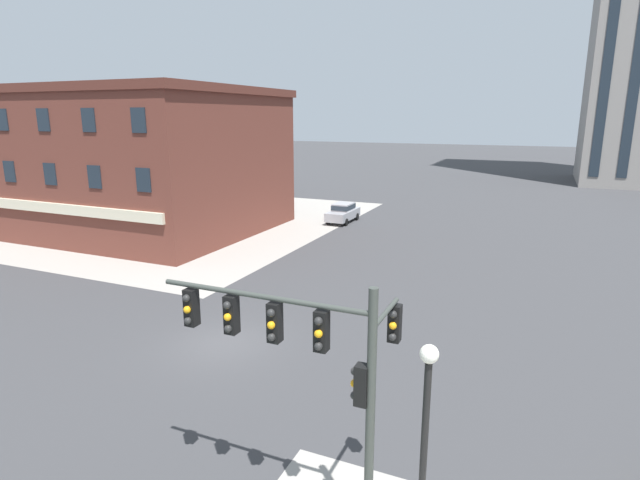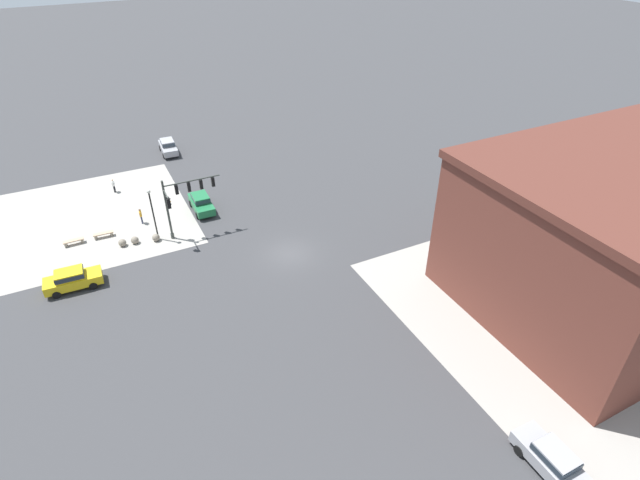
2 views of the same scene
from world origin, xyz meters
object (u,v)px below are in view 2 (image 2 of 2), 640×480
(car_main_southbound_near, at_px, (72,279))
(bollard_sphere_curb_a, at_px, (156,238))
(bollard_sphere_curb_c, at_px, (122,243))
(traffic_signal_main, at_px, (181,198))
(pedestrian_near_bench, at_px, (141,215))
(street_lamp_corner_near, at_px, (152,209))
(pedestrian_at_curb, at_px, (113,185))
(car_main_northbound_near, at_px, (201,202))
(car_cross_eastbound, at_px, (552,459))
(bench_near_signal, at_px, (103,234))
(bench_mid_block, at_px, (74,241))
(bollard_sphere_curb_b, at_px, (135,240))
(car_main_northbound_far, at_px, (168,146))

(car_main_southbound_near, bearing_deg, bollard_sphere_curb_a, -151.58)
(bollard_sphere_curb_c, relative_size, car_main_southbound_near, 0.16)
(traffic_signal_main, relative_size, pedestrian_near_bench, 3.74)
(bollard_sphere_curb_a, distance_m, street_lamp_corner_near, 2.95)
(pedestrian_at_curb, xyz_separation_m, car_main_northbound_near, (-7.44, 8.12, 0.04))
(bollard_sphere_curb_a, bearing_deg, car_cross_eastbound, 114.15)
(pedestrian_at_curb, distance_m, car_main_northbound_near, 11.01)
(bench_near_signal, height_order, car_main_northbound_near, car_main_northbound_near)
(bollard_sphere_curb_c, xyz_separation_m, pedestrian_at_curb, (-0.85, -11.25, 0.53))
(bench_mid_block, distance_m, car_main_northbound_near, 12.30)
(bench_mid_block, relative_size, car_main_southbound_near, 0.41)
(traffic_signal_main, bearing_deg, bollard_sphere_curb_b, -10.15)
(pedestrian_near_bench, height_order, pedestrian_at_curb, pedestrian_near_bench)
(bollard_sphere_curb_c, xyz_separation_m, bench_near_signal, (1.37, -2.32, -0.02))
(car_main_northbound_far, bearing_deg, car_cross_eastbound, 99.94)
(bench_near_signal, distance_m, pedestrian_at_curb, 9.22)
(pedestrian_near_bench, bearing_deg, car_cross_eastbound, 112.70)
(pedestrian_near_bench, height_order, car_main_southbound_near, car_main_southbound_near)
(bollard_sphere_curb_b, height_order, car_cross_eastbound, car_cross_eastbound)
(bollard_sphere_curb_c, bearing_deg, car_cross_eastbound, 117.89)
(bollard_sphere_curb_c, distance_m, bench_near_signal, 2.69)
(bollard_sphere_curb_a, bearing_deg, bench_mid_block, -22.05)
(street_lamp_corner_near, distance_m, car_main_northbound_near, 6.59)
(traffic_signal_main, height_order, bollard_sphere_curb_b, traffic_signal_main)
(traffic_signal_main, distance_m, street_lamp_corner_near, 2.73)
(car_cross_eastbound, bearing_deg, car_main_southbound_near, -52.52)
(bollard_sphere_curb_c, distance_m, pedestrian_near_bench, 4.05)
(bollard_sphere_curb_b, bearing_deg, bench_near_signal, -44.09)
(traffic_signal_main, distance_m, car_main_northbound_near, 5.72)
(car_main_northbound_near, xyz_separation_m, car_cross_eastbound, (-9.35, 36.44, 0.00))
(bollard_sphere_curb_a, bearing_deg, car_main_northbound_far, -105.75)
(pedestrian_at_curb, bearing_deg, bollard_sphere_curb_b, 91.26)
(street_lamp_corner_near, relative_size, car_main_northbound_near, 1.17)
(bollard_sphere_curb_a, height_order, car_main_northbound_near, car_main_northbound_near)
(bollard_sphere_curb_b, distance_m, pedestrian_near_bench, 3.61)
(street_lamp_corner_near, bearing_deg, bollard_sphere_curb_b, -5.53)
(bollard_sphere_curb_a, relative_size, car_cross_eastbound, 0.16)
(car_main_southbound_near, relative_size, car_cross_eastbound, 1.01)
(bollard_sphere_curb_c, height_order, pedestrian_near_bench, pedestrian_near_bench)
(pedestrian_at_curb, relative_size, car_main_northbound_far, 0.35)
(bollard_sphere_curb_a, xyz_separation_m, bollard_sphere_curb_c, (2.93, -0.51, 0.00))
(bollard_sphere_curb_a, distance_m, car_main_northbound_far, 20.37)
(bollard_sphere_curb_c, distance_m, car_main_northbound_near, 8.88)
(bollard_sphere_curb_c, distance_m, car_cross_eastbound, 37.69)
(street_lamp_corner_near, height_order, car_main_southbound_near, street_lamp_corner_near)
(car_main_southbound_near, xyz_separation_m, car_cross_eastbound, (-22.08, 28.80, 0.00))
(bollard_sphere_curb_a, xyz_separation_m, bollard_sphere_curb_b, (1.83, -0.44, 0.00))
(car_main_northbound_near, bearing_deg, street_lamp_corner_near, 33.57)
(bollard_sphere_curb_b, height_order, pedestrian_near_bench, pedestrian_near_bench)
(bench_mid_block, xyz_separation_m, pedestrian_at_curb, (-4.81, -8.97, 0.56))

